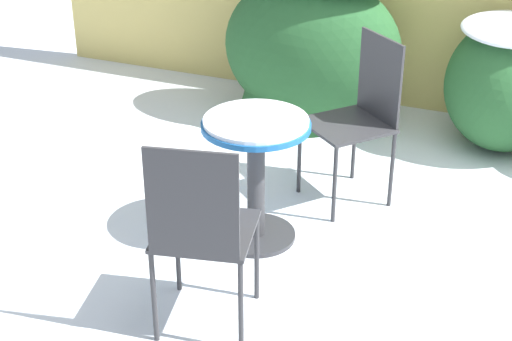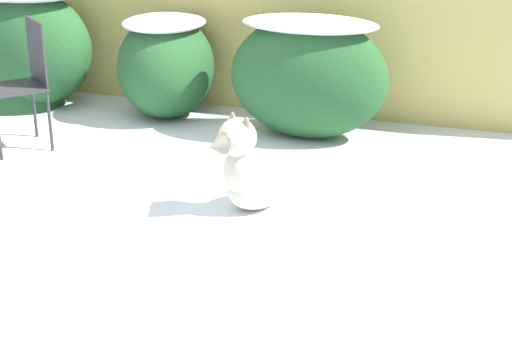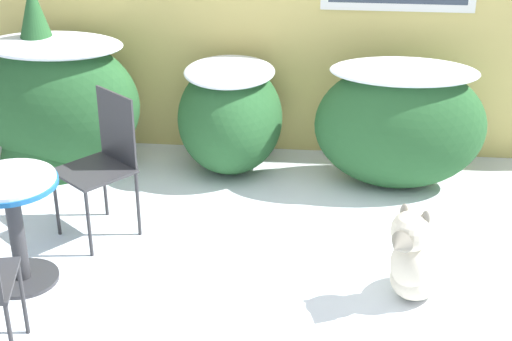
% 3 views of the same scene
% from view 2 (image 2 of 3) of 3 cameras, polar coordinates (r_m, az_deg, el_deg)
% --- Properties ---
extents(ground_plane, '(16.00, 16.00, 0.00)m').
position_cam_2_polar(ground_plane, '(5.32, -10.91, -1.77)').
color(ground_plane, silver).
extents(shrub_left, '(1.28, 0.80, 1.07)m').
position_cam_2_polar(shrub_left, '(7.35, -16.50, 8.87)').
color(shrub_left, '#235128').
rests_on(shrub_left, ground_plane).
extents(shrub_middle, '(0.81, 0.89, 0.88)m').
position_cam_2_polar(shrub_middle, '(6.78, -6.57, 7.78)').
color(shrub_middle, '#235128').
rests_on(shrub_middle, ground_plane).
extents(shrub_right, '(1.27, 0.72, 0.97)m').
position_cam_2_polar(shrub_right, '(6.21, 3.84, 7.05)').
color(shrub_right, '#235128').
rests_on(shrub_right, ground_plane).
extents(evergreen_bush, '(0.85, 0.85, 1.48)m').
position_cam_2_polar(evergreen_bush, '(7.41, -17.31, 10.25)').
color(evergreen_bush, '#235128').
rests_on(evergreen_bush, ground_plane).
extents(patio_chair_near_table, '(0.60, 0.60, 0.98)m').
position_cam_2_polar(patio_chair_near_table, '(6.23, -16.58, 6.45)').
color(patio_chair_near_table, '#2D2D30').
rests_on(patio_chair_near_table, ground_plane).
extents(dog, '(0.48, 0.61, 0.65)m').
position_cam_2_polar(dog, '(4.91, -0.57, -0.14)').
color(dog, beige).
rests_on(dog, ground_plane).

